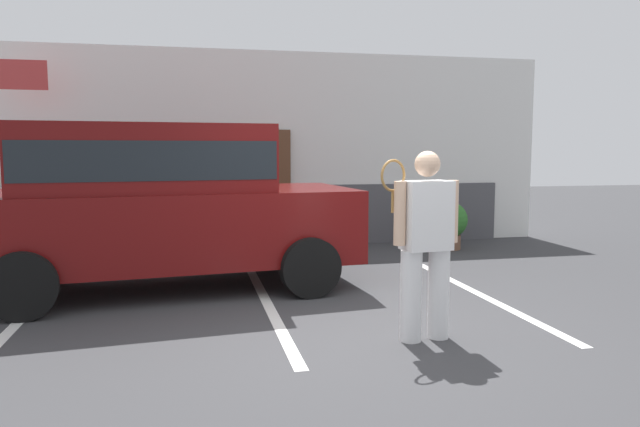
# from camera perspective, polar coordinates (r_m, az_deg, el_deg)

# --- Properties ---
(ground_plane) EXTENTS (40.00, 40.00, 0.00)m
(ground_plane) POSITION_cam_1_polar(r_m,az_deg,el_deg) (5.71, 3.97, -11.80)
(ground_plane) COLOR #38383A
(parking_stripe_0) EXTENTS (0.12, 4.40, 0.01)m
(parking_stripe_0) POSITION_cam_1_polar(r_m,az_deg,el_deg) (7.15, -26.30, -8.70)
(parking_stripe_0) COLOR silver
(parking_stripe_0) RESTS_ON ground_plane
(parking_stripe_1) EXTENTS (0.12, 4.40, 0.01)m
(parking_stripe_1) POSITION_cam_1_polar(r_m,az_deg,el_deg) (6.99, -5.09, -8.41)
(parking_stripe_1) COLOR silver
(parking_stripe_1) RESTS_ON ground_plane
(parking_stripe_2) EXTENTS (0.12, 4.40, 0.01)m
(parking_stripe_2) POSITION_cam_1_polar(r_m,az_deg,el_deg) (7.73, 14.37, -7.15)
(parking_stripe_2) COLOR silver
(parking_stripe_2) RESTS_ON ground_plane
(house_frontage) EXTENTS (10.22, 0.40, 3.49)m
(house_frontage) POSITION_cam_1_polar(r_m,az_deg,el_deg) (10.99, -4.33, 5.56)
(house_frontage) COLOR white
(house_frontage) RESTS_ON ground_plane
(parked_suv) EXTENTS (4.77, 2.54, 2.05)m
(parked_suv) POSITION_cam_1_polar(r_m,az_deg,el_deg) (7.68, -15.05, 1.37)
(parked_suv) COLOR #590C0C
(parked_suv) RESTS_ON ground_plane
(tennis_player_man) EXTENTS (0.78, 0.32, 1.74)m
(tennis_player_man) POSITION_cam_1_polar(r_m,az_deg,el_deg) (5.55, 10.01, -2.72)
(tennis_player_man) COLOR white
(tennis_player_man) RESTS_ON ground_plane
(potted_plant_by_porch) EXTENTS (0.64, 0.64, 0.84)m
(potted_plant_by_porch) POSITION_cam_1_polar(r_m,az_deg,el_deg) (10.74, 12.20, -0.88)
(potted_plant_by_porch) COLOR brown
(potted_plant_by_porch) RESTS_ON ground_plane
(flag_pole) EXTENTS (0.80, 0.05, 3.16)m
(flag_pole) POSITION_cam_1_polar(r_m,az_deg,el_deg) (10.42, -27.55, 7.81)
(flag_pole) COLOR silver
(flag_pole) RESTS_ON ground_plane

